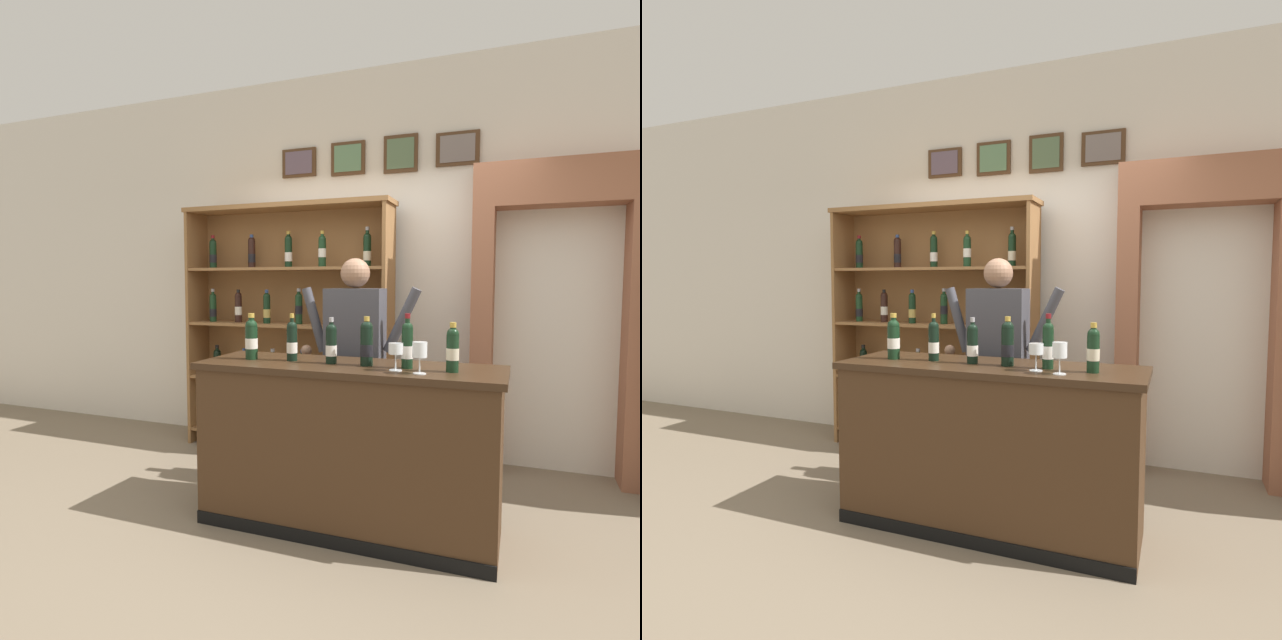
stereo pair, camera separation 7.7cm
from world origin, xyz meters
The scene contains 14 objects.
ground_plane centered at (0.00, 0.00, -0.01)m, with size 14.00×14.00×0.02m, color #7A6B56.
back_wall centered at (0.00, 1.59, 1.68)m, with size 12.00×0.19×3.36m.
wine_shelf centered at (-0.81, 1.25, 1.14)m, with size 1.91×0.37×2.18m.
archway_doorway centered at (1.38, 1.45, 1.37)m, with size 1.24×0.45×2.41m.
tasting_counter centered at (0.16, 0.00, 0.51)m, with size 1.83×0.61×1.01m.
shopkeeper centered at (0.04, 0.55, 1.04)m, with size 0.89×0.22×1.67m.
tasting_bottle_grappa centered at (-0.48, -0.03, 1.15)m, with size 0.08×0.08×0.30m.
tasting_bottle_prosecco centered at (-0.21, 0.01, 1.14)m, with size 0.07×0.07×0.30m.
tasting_bottle_brunello centered at (0.06, -0.01, 1.13)m, with size 0.07×0.07×0.28m.
tasting_bottle_super_tuscan centered at (0.28, -0.01, 1.15)m, with size 0.08×0.08×0.29m.
tasting_bottle_rosso centered at (0.53, -0.02, 1.15)m, with size 0.07×0.07×0.32m.
tasting_bottle_chianti centered at (0.78, -0.05, 1.14)m, with size 0.07×0.07×0.28m.
wine_glass_left centered at (0.63, -0.17, 1.13)m, with size 0.08×0.08×0.17m.
wine_glass_center centered at (0.48, -0.12, 1.13)m, with size 0.08×0.08×0.16m.
Camera 2 is at (1.20, -2.92, 1.51)m, focal length 29.10 mm.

